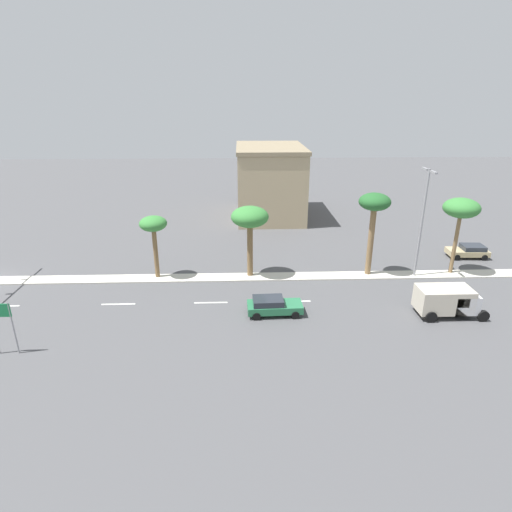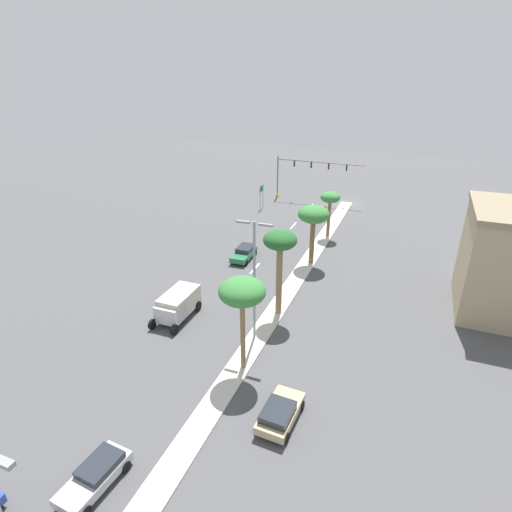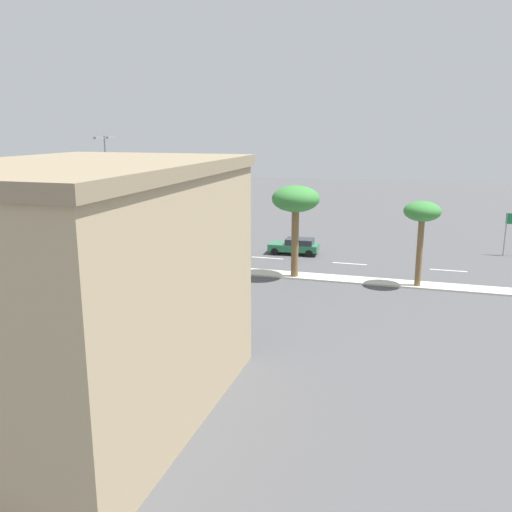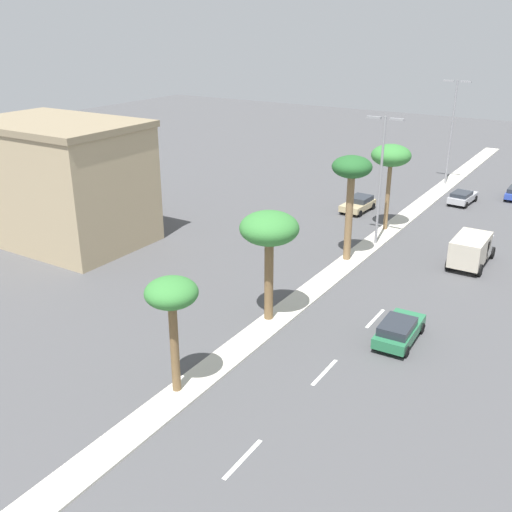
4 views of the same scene
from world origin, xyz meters
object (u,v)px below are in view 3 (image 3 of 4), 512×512
commercial_building (86,292)px  sedan_green_left (295,246)px  palm_tree_right (422,215)px  palm_tree_trailing (296,201)px  street_lamp_outboard (108,189)px  palm_tree_near (153,183)px  box_truck (156,230)px  palm_tree_outboard (62,184)px

commercial_building → sedan_green_left: (29.20, -1.65, -4.15)m
commercial_building → palm_tree_right: size_ratio=2.29×
palm_tree_trailing → street_lamp_outboard: street_lamp_outboard is taller
palm_tree_near → box_truck: size_ratio=1.51×
palm_tree_near → palm_tree_outboard: bearing=90.2°
palm_tree_trailing → palm_tree_outboard: 19.63m
street_lamp_outboard → palm_tree_right: bearing=-91.4°
palm_tree_near → palm_tree_outboard: (-0.03, 8.20, -0.31)m
commercial_building → street_lamp_outboard: 25.55m
palm_tree_right → street_lamp_outboard: street_lamp_outboard is taller
palm_tree_right → sedan_green_left: (7.55, 10.48, -4.37)m
palm_tree_right → palm_tree_near: (-0.01, 20.26, 1.63)m
palm_tree_outboard → box_truck: palm_tree_outboard is taller
palm_tree_right → sedan_green_left: bearing=54.2°
palm_tree_trailing → palm_tree_near: bearing=89.7°
palm_tree_trailing → sedan_green_left: size_ratio=1.54×
palm_tree_right → palm_tree_outboard: bearing=90.1°
palm_tree_trailing → sedan_green_left: 9.24m
street_lamp_outboard → palm_tree_near: bearing=-97.8°
commercial_building → palm_tree_outboard: bearing=37.1°
commercial_building → palm_tree_trailing: bearing=-8.7°
palm_tree_trailing → street_lamp_outboard: bearing=87.6°
palm_tree_right → box_truck: (8.16, 24.28, -3.82)m
palm_tree_right → palm_tree_trailing: 8.86m
sedan_green_left → commercial_building: bearing=176.8°
street_lamp_outboard → box_truck: (7.57, -0.36, -4.75)m
commercial_building → box_truck: size_ratio=2.60×
palm_tree_near → box_truck: 10.61m
palm_tree_near → palm_tree_right: bearing=-90.0°
street_lamp_outboard → box_truck: 8.95m
palm_tree_outboard → street_lamp_outboard: (0.63, -3.82, -0.39)m
commercial_building → palm_tree_right: commercial_building is taller
palm_tree_near → palm_tree_outboard: 8.20m
sedan_green_left → palm_tree_near: bearing=127.7°
palm_tree_trailing → palm_tree_outboard: (0.03, 19.62, 0.72)m
commercial_building → box_truck: 32.40m
street_lamp_outboard → box_truck: size_ratio=1.94×
palm_tree_trailing → palm_tree_near: 11.47m
palm_tree_trailing → box_truck: palm_tree_trailing is taller
palm_tree_trailing → street_lamp_outboard: size_ratio=0.66×
palm_tree_outboard → street_lamp_outboard: bearing=-80.6°
palm_tree_near → box_truck: palm_tree_near is taller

